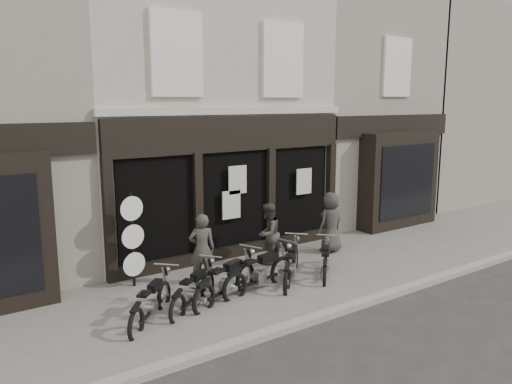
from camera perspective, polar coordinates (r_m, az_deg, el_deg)
ground_plane at (r=11.60m, az=5.62°, el=-11.43°), size 90.00×90.00×0.00m
pavement at (r=12.23m, az=2.84°, el=-9.93°), size 30.00×4.20×0.12m
kerb at (r=10.73m, az=10.07°, el=-13.02°), size 30.00×0.25×0.13m
central_building at (r=15.78m, az=-8.47°, el=9.43°), size 7.30×6.22×8.34m
neighbour_right at (r=19.42m, az=8.84°, el=9.43°), size 5.60×6.73×8.34m
filler_right at (r=25.79m, az=22.07°, el=9.12°), size 11.00×6.00×8.20m
motorcycle_0 at (r=10.12m, az=-11.87°, el=-12.62°), size 1.59×1.56×0.96m
motorcycle_1 at (r=10.59m, az=-7.13°, el=-11.44°), size 1.72×1.35×0.95m
motorcycle_2 at (r=10.88m, az=-3.39°, el=-10.54°), size 2.08×1.13×1.06m
motorcycle_3 at (r=11.38m, az=0.43°, el=-9.55°), size 2.20×0.76×1.06m
motorcycle_4 at (r=11.95m, az=4.06°, el=-8.67°), size 1.71×1.66×1.03m
motorcycle_5 at (r=12.46m, az=7.93°, el=-8.18°), size 1.46×1.50×0.90m
man_left at (r=11.60m, az=-6.19°, el=-6.49°), size 0.71×0.59×1.66m
man_centre at (r=12.93m, az=1.39°, el=-4.78°), size 0.96×0.88×1.61m
man_right at (r=14.10m, az=8.55°, el=-3.43°), size 0.87×0.61×1.70m
advert_sign_post at (r=11.65m, az=-13.89°, el=-5.80°), size 0.56×0.36×2.29m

